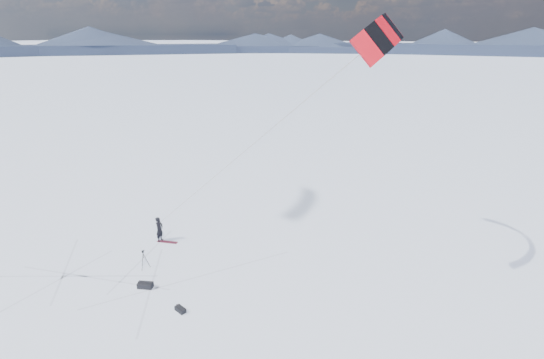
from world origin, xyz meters
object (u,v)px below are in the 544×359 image
at_px(gear_bag_a, 145,285).
at_px(gear_bag_b, 180,309).
at_px(snowkiter, 161,241).
at_px(tripod, 144,257).
at_px(snowboard, 167,242).

xyz_separation_m(gear_bag_a, gear_bag_b, (3.08, -1.06, -0.04)).
relative_size(snowkiter, gear_bag_b, 2.57).
bearing_deg(tripod, gear_bag_b, -68.97).
relative_size(snowkiter, tripod, 1.47).
height_order(tripod, gear_bag_a, tripod).
relative_size(snowboard, gear_bag_b, 2.07).
height_order(snowkiter, gear_bag_b, snowkiter).
distance_m(snowboard, gear_bag_b, 7.87).
height_order(gear_bag_a, gear_bag_b, gear_bag_a).
relative_size(snowboard, gear_bag_a, 1.58).
bearing_deg(snowkiter, snowboard, -94.47).
height_order(snowboard, tripod, tripod).
bearing_deg(gear_bag_a, snowkiter, 102.69).
xyz_separation_m(snowkiter, gear_bag_a, (2.54, -4.96, 0.17)).
bearing_deg(snowboard, tripod, -89.45).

